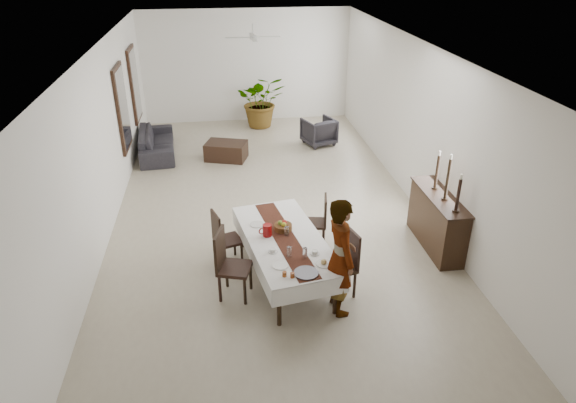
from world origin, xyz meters
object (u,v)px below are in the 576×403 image
at_px(woman, 341,257).
at_px(sofa, 157,143).
at_px(dining_table_top, 285,240).
at_px(red_pitcher, 267,230).
at_px(sideboard_body, 437,222).

relative_size(woman, sofa, 0.86).
xyz_separation_m(dining_table_top, woman, (0.67, -0.90, 0.20)).
bearing_deg(dining_table_top, red_pitcher, 149.04).
xyz_separation_m(dining_table_top, red_pitcher, (-0.26, 0.10, 0.13)).
xyz_separation_m(dining_table_top, sofa, (-2.50, 5.75, -0.39)).
bearing_deg(dining_table_top, sofa, 103.76).
height_order(dining_table_top, sideboard_body, sideboard_body).
height_order(sideboard_body, sofa, sideboard_body).
bearing_deg(sideboard_body, sofa, 135.50).
height_order(dining_table_top, woman, woman).
height_order(red_pitcher, woman, woman).
bearing_deg(red_pitcher, sideboard_body, 9.00).
bearing_deg(woman, sideboard_body, -61.73).
relative_size(dining_table_top, red_pitcher, 12.00).
distance_m(woman, sideboard_body, 2.59).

